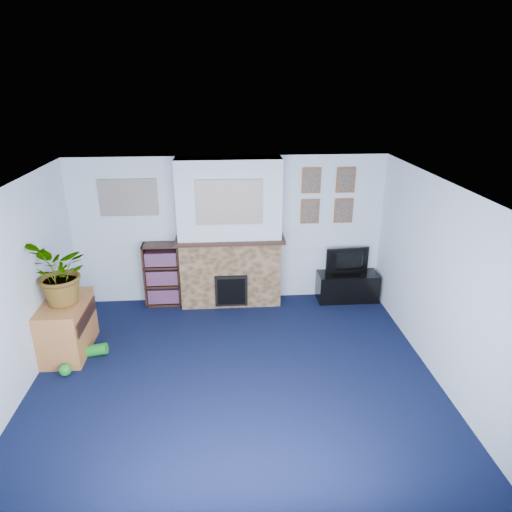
{
  "coord_description": "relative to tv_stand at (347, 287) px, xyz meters",
  "views": [
    {
      "loc": [
        -0.09,
        -4.77,
        3.52
      ],
      "look_at": [
        0.33,
        0.87,
        1.29
      ],
      "focal_mm": 32.0,
      "sensor_mm": 36.0,
      "label": 1
    }
  ],
  "objects": [
    {
      "name": "wall_left",
      "position": [
        -4.45,
        -2.03,
        0.97
      ],
      "size": [
        0.04,
        4.5,
        2.4
      ],
      "primitive_type": "cube",
      "color": "silver",
      "rests_on": "ground"
    },
    {
      "name": "collage_main",
      "position": [
        -1.95,
        -0.19,
        1.55
      ],
      "size": [
        1.0,
        0.03,
        0.68
      ],
      "primitive_type": "cube",
      "color": "gray",
      "rests_on": "chimney_breast"
    },
    {
      "name": "wall_right",
      "position": [
        0.55,
        -2.03,
        0.97
      ],
      "size": [
        0.04,
        4.5,
        2.4
      ],
      "primitive_type": "cube",
      "color": "silver",
      "rests_on": "ground"
    },
    {
      "name": "television",
      "position": [
        0.0,
        0.02,
        0.46
      ],
      "size": [
        0.73,
        0.16,
        0.42
      ],
      "primitive_type": "imported",
      "rotation": [
        0.0,
        0.0,
        3.23
      ],
      "color": "black",
      "rests_on": "tv_stand"
    },
    {
      "name": "green_crate",
      "position": [
        -4.25,
        -1.04,
        -0.08
      ],
      "size": [
        0.43,
        0.39,
        0.28
      ],
      "primitive_type": "cube",
      "rotation": [
        0.0,
        0.0,
        -0.42
      ],
      "color": "#198C26",
      "rests_on": "ground"
    },
    {
      "name": "toy_block",
      "position": [
        -4.25,
        -1.44,
        -0.12
      ],
      "size": [
        0.2,
        0.2,
        0.21
      ],
      "primitive_type": "cube",
      "rotation": [
        0.0,
        0.0,
        0.21
      ],
      "color": "#198C26",
      "rests_on": "ground"
    },
    {
      "name": "bookshelf",
      "position": [
        -3.06,
        0.08,
        0.28
      ],
      "size": [
        0.58,
        0.28,
        1.05
      ],
      "color": "black",
      "rests_on": "ground"
    },
    {
      "name": "mantel_teddy",
      "position": [
        -2.54,
        -0.03,
        0.99
      ],
      "size": [
        0.13,
        0.13,
        0.13
      ],
      "primitive_type": "sphere",
      "color": "gray",
      "rests_on": "chimney_breast"
    },
    {
      "name": "tv_stand",
      "position": [
        0.0,
        0.0,
        0.0
      ],
      "size": [
        1.0,
        0.42,
        0.47
      ],
      "primitive_type": "cube",
      "color": "black",
      "rests_on": "ground"
    },
    {
      "name": "mantel_clock",
      "position": [
        -2.03,
        -0.03,
        1.0
      ],
      "size": [
        0.11,
        0.07,
        0.15
      ],
      "primitive_type": "cube",
      "color": "gold",
      "rests_on": "chimney_breast"
    },
    {
      "name": "sideboard",
      "position": [
        -4.19,
        -1.26,
        0.12
      ],
      "size": [
        0.53,
        0.96,
        0.75
      ],
      "primitive_type": "cube",
      "color": "#B06B38",
      "rests_on": "ground"
    },
    {
      "name": "toy_tube",
      "position": [
        -3.83,
        -1.39,
        -0.15
      ],
      "size": [
        0.35,
        0.16,
        0.2
      ],
      "primitive_type": "cylinder",
      "rotation": [
        0.0,
        1.43,
        0.0
      ],
      "color": "#198C26",
      "rests_on": "ground"
    },
    {
      "name": "wall_back",
      "position": [
        -1.95,
        0.22,
        0.97
      ],
      "size": [
        5.0,
        0.04,
        2.4
      ],
      "primitive_type": "cube",
      "color": "silver",
      "rests_on": "ground"
    },
    {
      "name": "portrait_tl",
      "position": [
        -0.65,
        0.2,
        1.77
      ],
      "size": [
        0.3,
        0.03,
        0.4
      ],
      "primitive_type": "cube",
      "color": "brown",
      "rests_on": "wall_back"
    },
    {
      "name": "floor",
      "position": [
        -1.95,
        -2.03,
        -0.23
      ],
      "size": [
        5.0,
        4.5,
        0.01
      ],
      "primitive_type": "cube",
      "color": "black",
      "rests_on": "ground"
    },
    {
      "name": "mantel_can",
      "position": [
        -1.26,
        -0.03,
        0.99
      ],
      "size": [
        0.06,
        0.06,
        0.11
      ],
      "primitive_type": "cylinder",
      "color": "#198C26",
      "rests_on": "chimney_breast"
    },
    {
      "name": "ceiling",
      "position": [
        -1.95,
        -2.03,
        2.17
      ],
      "size": [
        5.0,
        4.5,
        0.01
      ],
      "primitive_type": "cube",
      "color": "white",
      "rests_on": "wall_back"
    },
    {
      "name": "collage_left",
      "position": [
        -3.5,
        0.21,
        1.55
      ],
      "size": [
        0.9,
        0.03,
        0.58
      ],
      "primitive_type": "cube",
      "color": "gray",
      "rests_on": "wall_back"
    },
    {
      "name": "wall_front",
      "position": [
        -1.95,
        -4.28,
        0.97
      ],
      "size": [
        5.0,
        0.04,
        2.4
      ],
      "primitive_type": "cube",
      "color": "silver",
      "rests_on": "ground"
    },
    {
      "name": "portrait_tr",
      "position": [
        -0.1,
        0.2,
        1.77
      ],
      "size": [
        0.3,
        0.03,
        0.4
      ],
      "primitive_type": "cube",
      "color": "brown",
      "rests_on": "wall_back"
    },
    {
      "name": "portrait_bl",
      "position": [
        -0.65,
        0.2,
        1.27
      ],
      "size": [
        0.3,
        0.03,
        0.4
      ],
      "primitive_type": "cube",
      "color": "brown",
      "rests_on": "wall_back"
    },
    {
      "name": "potted_plant",
      "position": [
        -4.14,
        -1.31,
        0.96
      ],
      "size": [
        0.94,
        1.0,
        0.88
      ],
      "primitive_type": "imported",
      "rotation": [
        0.0,
        0.0,
        5.12
      ],
      "color": "#26661E",
      "rests_on": "sideboard"
    },
    {
      "name": "chimney_breast",
      "position": [
        -1.95,
        0.02,
        0.96
      ],
      "size": [
        1.72,
        0.5,
        2.4
      ],
      "color": "brown",
      "rests_on": "ground"
    },
    {
      "name": "mantel_candle",
      "position": [
        -1.57,
        -0.03,
        1.01
      ],
      "size": [
        0.05,
        0.05,
        0.16
      ],
      "primitive_type": "cylinder",
      "color": "#B2BFC6",
      "rests_on": "chimney_breast"
    },
    {
      "name": "toy_ball",
      "position": [
        -4.09,
        -1.82,
        -0.14
      ],
      "size": [
        0.16,
        0.16,
        0.16
      ],
      "primitive_type": "sphere",
      "color": "#198C26",
      "rests_on": "ground"
    },
    {
      "name": "portrait_br",
      "position": [
        -0.1,
        0.2,
        1.27
      ],
      "size": [
        0.3,
        0.03,
        0.4
      ],
      "primitive_type": "cube",
      "color": "brown",
      "rests_on": "wall_back"
    }
  ]
}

